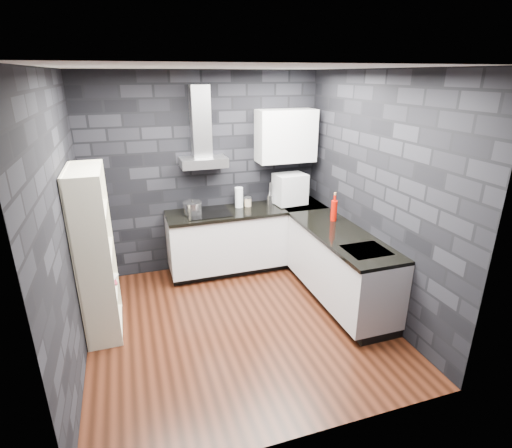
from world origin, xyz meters
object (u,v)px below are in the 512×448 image
pot (193,208)px  bookshelf (95,254)px  utensil_crock (270,200)px  appliance_garage (290,189)px  storage_jar (248,202)px  fruit_bowl (95,252)px  glass_vase (239,197)px  red_bottle (334,211)px

pot → bookshelf: bearing=-142.1°
pot → utensil_crock: 1.12m
pot → appliance_garage: bearing=0.3°
pot → storage_jar: bearing=7.3°
storage_jar → fruit_bowl: (-1.97, -1.07, -0.02)m
glass_vase → pot: bearing=-171.0°
pot → appliance_garage: (1.39, 0.01, 0.14)m
pot → red_bottle: size_ratio=0.92×
pot → bookshelf: bookshelf is taller
utensil_crock → fruit_bowl: 2.52m
red_bottle → storage_jar: bearing=133.8°
utensil_crock → fruit_bowl: (-2.30, -1.05, -0.03)m
appliance_garage → fruit_bowl: size_ratio=1.84×
bookshelf → fruit_bowl: bearing=-104.8°
pot → fruit_bowl: (-1.17, -0.97, -0.05)m
glass_vase → appliance_garage: appliance_garage is taller
glass_vase → appliance_garage: 0.73m
utensil_crock → red_bottle: bearing=-58.7°
glass_vase → fruit_bowl: glass_vase is taller
appliance_garage → utensil_crock: bearing=160.8°
glass_vase → storage_jar: 0.15m
appliance_garage → red_bottle: appliance_garage is taller
storage_jar → red_bottle: bearing=-46.2°
pot → storage_jar: pot is taller
glass_vase → bookshelf: 2.11m
utensil_crock → fruit_bowl: utensil_crock is taller
storage_jar → bookshelf: 2.21m
utensil_crock → appliance_garage: size_ratio=0.33×
pot → glass_vase: (0.67, 0.10, 0.06)m
glass_vase → utensil_crock: (0.45, -0.03, -0.07)m
glass_vase → red_bottle: glass_vase is taller
appliance_garage → fruit_bowl: 2.75m
red_bottle → fruit_bowl: bearing=-176.5°
red_bottle → pot: bearing=154.3°
pot → utensil_crock: bearing=3.9°
utensil_crock → red_bottle: size_ratio=0.54×
pot → storage_jar: 0.80m
storage_jar → red_bottle: red_bottle is taller
pot → glass_vase: glass_vase is taller
bookshelf → utensil_crock: bearing=8.5°
fruit_bowl → red_bottle: bearing=3.5°
utensil_crock → appliance_garage: 0.32m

